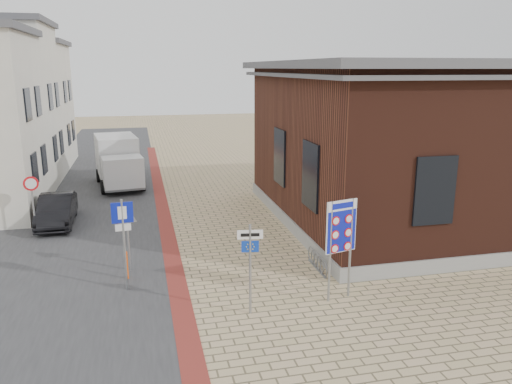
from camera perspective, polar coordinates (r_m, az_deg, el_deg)
name	(u,v)px	position (r m, az deg, el deg)	size (l,w,h in m)	color
ground	(255,307)	(14.35, -0.15, -13.05)	(120.00, 120.00, 0.00)	tan
road_strip	(93,192)	(28.33, -18.13, 0.00)	(7.00, 60.00, 0.02)	#38383A
curb_strip	(164,213)	(23.39, -10.52, -2.40)	(0.60, 40.00, 0.02)	maroon
brick_building	(419,140)	(22.99, 18.14, 5.71)	(13.00, 13.00, 6.80)	gray
townhouse_far	(13,104)	(37.41, -26.04, 9.00)	(7.40, 6.40, 8.30)	silver
bike_rack	(317,262)	(16.86, 7.02, -7.91)	(0.08, 1.80, 0.60)	slate
sedan	(57,210)	(22.90, -21.82, -1.92)	(1.35, 3.89, 1.28)	black
box_truck	(118,161)	(29.15, -15.47, 3.43)	(2.83, 5.55, 2.77)	slate
border_sign	(341,228)	(14.25, 9.71, -4.13)	(0.99, 0.30, 2.97)	gray
essen_sign	(250,255)	(13.36, -0.67, -7.22)	(0.68, 0.14, 2.54)	gray
parking_sign	(123,228)	(15.17, -14.94, -4.02)	(0.62, 0.09, 2.83)	gray
yield_sign	(127,223)	(16.69, -14.51, -3.48)	(0.73, 0.35, 2.17)	gray
speed_sign	(32,196)	(21.45, -24.21, -0.44)	(0.56, 0.15, 2.43)	gray
bollard	(127,266)	(16.42, -14.55, -8.14)	(0.08, 0.08, 0.92)	#FF560D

